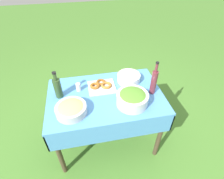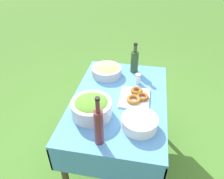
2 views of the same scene
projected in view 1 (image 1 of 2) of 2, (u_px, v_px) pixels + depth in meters
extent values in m
plane|color=#477A2D|center=(107.00, 138.00, 2.28)|extent=(14.00, 14.00, 0.00)
cube|color=#4C8CD1|center=(105.00, 96.00, 1.80)|extent=(1.18, 0.77, 0.02)
cube|color=#4C8CD1|center=(113.00, 133.00, 1.59)|extent=(1.18, 0.01, 0.22)
cube|color=#4C8CD1|center=(101.00, 83.00, 2.16)|extent=(1.18, 0.01, 0.22)
cube|color=#4C8CD1|center=(50.00, 112.00, 1.79)|extent=(0.01, 0.77, 0.22)
cube|color=#4C8CD1|center=(157.00, 97.00, 1.96)|extent=(0.01, 0.77, 0.22)
cylinder|color=#473828|center=(59.00, 153.00, 1.72)|extent=(0.05, 0.05, 0.73)
cylinder|color=#473828|center=(160.00, 135.00, 1.88)|extent=(0.05, 0.05, 0.73)
cylinder|color=#473828|center=(61.00, 107.00, 2.21)|extent=(0.05, 0.05, 0.73)
cylinder|color=#473828|center=(141.00, 96.00, 2.36)|extent=(0.05, 0.05, 0.73)
cylinder|color=silver|center=(132.00, 99.00, 1.66)|extent=(0.30, 0.30, 0.12)
ellipsoid|color=#51892D|center=(133.00, 96.00, 1.63)|extent=(0.27, 0.27, 0.07)
cylinder|color=#B2B7BC|center=(71.00, 110.00, 1.58)|extent=(0.28, 0.28, 0.08)
ellipsoid|color=tan|center=(71.00, 108.00, 1.56)|extent=(0.25, 0.25, 0.07)
cube|color=silver|center=(102.00, 87.00, 1.88)|extent=(0.29, 0.24, 0.02)
torus|color=#93561E|center=(95.00, 86.00, 1.86)|extent=(0.13, 0.13, 0.03)
torus|color=#A36628|center=(106.00, 85.00, 1.87)|extent=(0.13, 0.13, 0.03)
torus|color=brown|center=(101.00, 82.00, 1.91)|extent=(0.12, 0.12, 0.03)
cylinder|color=white|center=(129.00, 80.00, 1.97)|extent=(0.25, 0.25, 0.01)
cylinder|color=white|center=(129.00, 79.00, 1.96)|extent=(0.25, 0.25, 0.01)
cylinder|color=white|center=(129.00, 79.00, 1.96)|extent=(0.25, 0.25, 0.01)
cylinder|color=white|center=(129.00, 78.00, 1.95)|extent=(0.25, 0.25, 0.01)
cylinder|color=white|center=(129.00, 77.00, 1.94)|extent=(0.25, 0.25, 0.01)
cylinder|color=white|center=(129.00, 76.00, 1.93)|extent=(0.25, 0.25, 0.01)
cylinder|color=white|center=(129.00, 75.00, 1.93)|extent=(0.25, 0.25, 0.01)
cylinder|color=#2D4723|center=(58.00, 88.00, 1.71)|extent=(0.07, 0.07, 0.21)
cylinder|color=#2D4723|center=(55.00, 77.00, 1.62)|extent=(0.03, 0.03, 0.07)
cylinder|color=black|center=(54.00, 73.00, 1.59)|extent=(0.04, 0.04, 0.02)
cylinder|color=maroon|center=(154.00, 83.00, 1.74)|extent=(0.06, 0.06, 0.26)
cylinder|color=maroon|center=(157.00, 68.00, 1.62)|extent=(0.03, 0.03, 0.09)
cylinder|color=black|center=(157.00, 63.00, 1.59)|extent=(0.03, 0.03, 0.02)
cylinder|color=white|center=(78.00, 88.00, 1.82)|extent=(0.05, 0.05, 0.08)
cylinder|color=silver|center=(78.00, 84.00, 1.79)|extent=(0.05, 0.05, 0.01)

